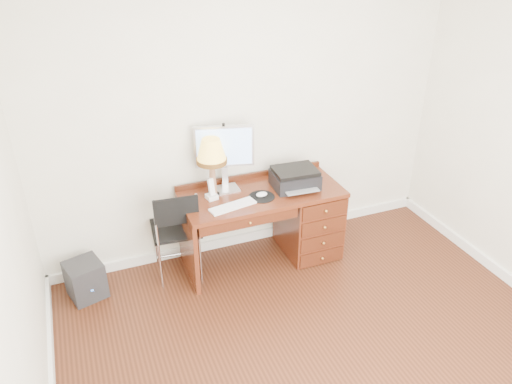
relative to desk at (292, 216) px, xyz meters
name	(u,v)px	position (x,y,z in m)	size (l,w,h in m)	color
ground	(330,359)	(-0.32, -1.40, -0.41)	(4.00, 4.00, 0.00)	#35170C
room_shell	(295,302)	(-0.32, -0.77, -0.36)	(4.00, 4.00, 4.00)	white
desk	(292,216)	(0.00, 0.00, 0.00)	(1.50, 0.67, 0.75)	#5C2513
monitor	(223,150)	(-0.62, 0.19, 0.73)	(0.53, 0.24, 0.62)	silver
keyboard	(233,206)	(-0.66, -0.16, 0.35)	(0.43, 0.12, 0.02)	white
mouse_pad	(262,196)	(-0.36, -0.09, 0.35)	(0.24, 0.24, 0.05)	black
printer	(295,178)	(0.01, -0.02, 0.43)	(0.43, 0.35, 0.18)	black
leg_lamp	(211,155)	(-0.76, 0.09, 0.75)	(0.27, 0.27, 0.56)	black
phone	(212,193)	(-0.79, 0.05, 0.40)	(0.11, 0.11, 0.20)	white
pen_cup	(277,175)	(-0.10, 0.16, 0.39)	(0.09, 0.09, 0.11)	black
chair	(177,226)	(-1.13, 0.03, 0.14)	(0.46, 0.47, 0.91)	black
equipment_box	(85,280)	(-1.98, 0.05, -0.24)	(0.29, 0.29, 0.34)	black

